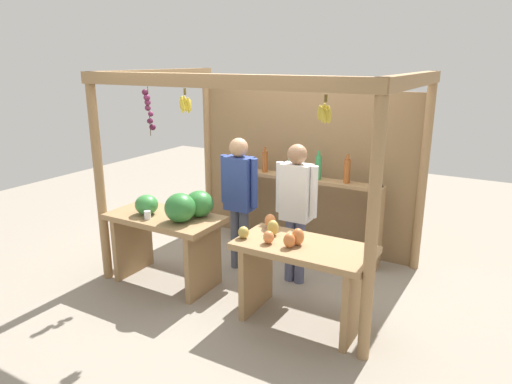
{
  "coord_description": "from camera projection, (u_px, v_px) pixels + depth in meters",
  "views": [
    {
      "loc": [
        2.38,
        -4.34,
        2.41
      ],
      "look_at": [
        0.0,
        -0.2,
        1.03
      ],
      "focal_mm": 32.46,
      "sensor_mm": 36.0,
      "label": 1
    }
  ],
  "objects": [
    {
      "name": "fruit_counter_right",
      "position": [
        301.0,
        265.0,
        4.26
      ],
      "size": [
        1.26,
        0.64,
        0.94
      ],
      "color": "#99754C",
      "rests_on": "ground"
    },
    {
      "name": "vendor_man",
      "position": [
        239.0,
        193.0,
        5.28
      ],
      "size": [
        0.48,
        0.21,
        1.57
      ],
      "rotation": [
        0.0,
        0.0,
        0.12
      ],
      "color": "#4C5263",
      "rests_on": "ground"
    },
    {
      "name": "bottle_shelf_unit",
      "position": [
        303.0,
        193.0,
        5.77
      ],
      "size": [
        1.99,
        0.22,
        1.35
      ],
      "color": "#99754C",
      "rests_on": "ground"
    },
    {
      "name": "market_stall",
      "position": [
        283.0,
        153.0,
        5.43
      ],
      "size": [
        3.11,
        2.11,
        2.29
      ],
      "color": "#99754C",
      "rests_on": "ground"
    },
    {
      "name": "ground_plane",
      "position": [
        264.0,
        272.0,
        5.43
      ],
      "size": [
        12.0,
        12.0,
        0.0
      ],
      "primitive_type": "plane",
      "color": "gray",
      "rests_on": "ground"
    },
    {
      "name": "fruit_counter_left",
      "position": [
        172.0,
        223.0,
        4.96
      ],
      "size": [
        1.25,
        0.66,
        1.09
      ],
      "color": "#99754C",
      "rests_on": "ground"
    },
    {
      "name": "vendor_woman",
      "position": [
        296.0,
        202.0,
        4.95
      ],
      "size": [
        0.48,
        0.21,
        1.56
      ],
      "rotation": [
        0.0,
        0.0,
        -0.05
      ],
      "color": "#515679",
      "rests_on": "ground"
    }
  ]
}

